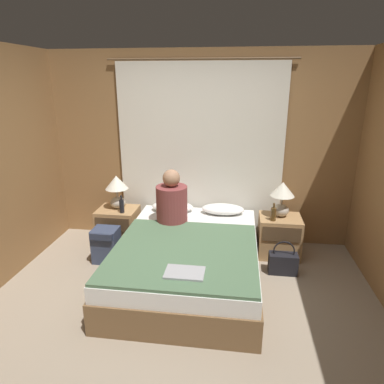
% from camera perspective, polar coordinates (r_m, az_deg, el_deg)
% --- Properties ---
extents(ground_plane, '(16.00, 16.00, 0.00)m').
position_cam_1_polar(ground_plane, '(3.45, -2.26, -19.92)').
color(ground_plane, gray).
extents(wall_back, '(4.07, 0.06, 2.50)m').
position_cam_1_polar(wall_back, '(4.55, 1.43, 7.08)').
color(wall_back, olive).
rests_on(wall_back, ground_plane).
extents(curtain_panel, '(2.34, 0.02, 2.38)m').
position_cam_1_polar(curtain_panel, '(4.50, 1.33, 6.14)').
color(curtain_panel, silver).
rests_on(curtain_panel, ground_plane).
extents(bed, '(1.50, 2.04, 0.48)m').
position_cam_1_polar(bed, '(3.84, -0.63, -11.30)').
color(bed, brown).
rests_on(bed, ground_plane).
extents(nightstand_left, '(0.51, 0.44, 0.51)m').
position_cam_1_polar(nightstand_left, '(4.70, -12.15, -5.68)').
color(nightstand_left, '#A87F51').
rests_on(nightstand_left, ground_plane).
extents(nightstand_right, '(0.51, 0.44, 0.51)m').
position_cam_1_polar(nightstand_right, '(4.47, 14.30, -7.12)').
color(nightstand_right, '#A87F51').
rests_on(nightstand_right, ground_plane).
extents(lamp_left, '(0.29, 0.29, 0.44)m').
position_cam_1_polar(lamp_left, '(4.55, -12.42, 0.66)').
color(lamp_left, '#B2A899').
rests_on(lamp_left, nightstand_left).
extents(lamp_right, '(0.29, 0.29, 0.44)m').
position_cam_1_polar(lamp_right, '(4.32, 14.79, -0.49)').
color(lamp_right, '#B2A899').
rests_on(lamp_right, nightstand_right).
extents(pillow_left, '(0.55, 0.29, 0.12)m').
position_cam_1_polar(pillow_left, '(4.51, -3.26, -2.46)').
color(pillow_left, white).
rests_on(pillow_left, bed).
extents(pillow_right, '(0.55, 0.29, 0.12)m').
position_cam_1_polar(pillow_right, '(4.43, 5.17, -2.86)').
color(pillow_right, white).
rests_on(pillow_right, bed).
extents(blanket_on_bed, '(1.44, 1.42, 0.03)m').
position_cam_1_polar(blanket_on_bed, '(3.47, -1.33, -9.85)').
color(blanket_on_bed, '#4C6B4C').
rests_on(blanket_on_bed, bed).
extents(person_left_in_bed, '(0.37, 0.37, 0.66)m').
position_cam_1_polar(person_left_in_bed, '(4.09, -3.39, -1.58)').
color(person_left_in_bed, brown).
rests_on(person_left_in_bed, bed).
extents(beer_bottle_on_left_stand, '(0.06, 0.06, 0.23)m').
position_cam_1_polar(beer_bottle_on_left_stand, '(4.44, -11.63, -2.28)').
color(beer_bottle_on_left_stand, black).
rests_on(beer_bottle_on_left_stand, nightstand_left).
extents(beer_bottle_on_right_stand, '(0.07, 0.07, 0.22)m').
position_cam_1_polar(beer_bottle_on_right_stand, '(4.22, 13.40, -3.57)').
color(beer_bottle_on_right_stand, '#513819').
rests_on(beer_bottle_on_right_stand, nightstand_right).
extents(laptop_on_bed, '(0.35, 0.23, 0.02)m').
position_cam_1_polar(laptop_on_bed, '(3.08, -1.22, -13.28)').
color(laptop_on_bed, '#9EA0A5').
rests_on(laptop_on_bed, blanket_on_bed).
extents(backpack_on_floor, '(0.30, 0.29, 0.42)m').
position_cam_1_polar(backpack_on_floor, '(4.33, -14.13, -8.24)').
color(backpack_on_floor, '#333D56').
rests_on(backpack_on_floor, ground_plane).
extents(handbag_on_floor, '(0.32, 0.16, 0.40)m').
position_cam_1_polar(handbag_on_floor, '(4.14, 14.92, -11.30)').
color(handbag_on_floor, black).
rests_on(handbag_on_floor, ground_plane).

